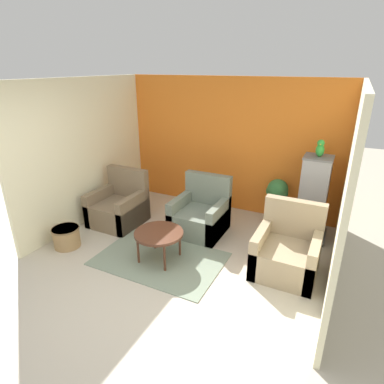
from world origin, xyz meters
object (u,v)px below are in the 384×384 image
object	(u,v)px
armchair_right	(287,252)
armchair_middle	(201,216)
potted_plant	(277,195)
wicker_basket	(67,237)
coffee_table	(159,235)
armchair_left	(119,207)
parrot	(320,149)
birdcage	(313,199)

from	to	relation	value
armchair_right	armchair_middle	size ratio (longest dim) A/B	1.00
potted_plant	wicker_basket	size ratio (longest dim) A/B	1.99
potted_plant	wicker_basket	distance (m)	3.60
coffee_table	armchair_left	world-z (taller)	armchair_left
armchair_left	potted_plant	xyz separation A→B (m)	(2.54, 1.24, 0.25)
armchair_middle	parrot	distance (m)	2.18
armchair_right	potted_plant	distance (m)	1.50
armchair_left	parrot	size ratio (longest dim) A/B	3.52
birdcage	armchair_middle	bearing A→B (deg)	-158.85
armchair_right	parrot	bearing A→B (deg)	83.18
coffee_table	armchair_right	size ratio (longest dim) A/B	0.74
wicker_basket	birdcage	bearing A→B (deg)	31.40
birdcage	wicker_basket	bearing A→B (deg)	-148.60
coffee_table	parrot	bearing A→B (deg)	42.76
armchair_right	armchair_left	bearing A→B (deg)	176.84
birdcage	wicker_basket	size ratio (longest dim) A/B	3.28
potted_plant	armchair_left	bearing A→B (deg)	-154.06
armchair_right	parrot	xyz separation A→B (m)	(0.14, 1.17, 1.21)
armchair_middle	coffee_table	bearing A→B (deg)	-99.00
armchair_left	parrot	bearing A→B (deg)	17.68
potted_plant	wicker_basket	bearing A→B (deg)	-140.28
parrot	potted_plant	distance (m)	1.17
armchair_right	wicker_basket	bearing A→B (deg)	-164.65
coffee_table	birdcage	bearing A→B (deg)	42.72
parrot	potted_plant	bearing A→B (deg)	159.50
coffee_table	birdcage	distance (m)	2.54
coffee_table	armchair_left	xyz separation A→B (m)	(-1.29, 0.71, -0.12)
birdcage	parrot	distance (m)	0.84
parrot	wicker_basket	size ratio (longest dim) A/B	0.64
armchair_left	wicker_basket	bearing A→B (deg)	-101.53
armchair_left	potted_plant	world-z (taller)	armchair_left
coffee_table	birdcage	world-z (taller)	birdcage
birdcage	potted_plant	bearing A→B (deg)	159.32
parrot	wicker_basket	xyz separation A→B (m)	(-3.37, -2.06, -1.33)
armchair_right	parrot	distance (m)	1.69
coffee_table	armchair_middle	world-z (taller)	armchair_middle
parrot	potted_plant	size ratio (longest dim) A/B	0.32
coffee_table	armchair_middle	size ratio (longest dim) A/B	0.74
coffee_table	wicker_basket	distance (m)	1.57
coffee_table	armchair_right	distance (m)	1.81
parrot	wicker_basket	distance (m)	4.17
armchair_middle	parrot	bearing A→B (deg)	21.22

